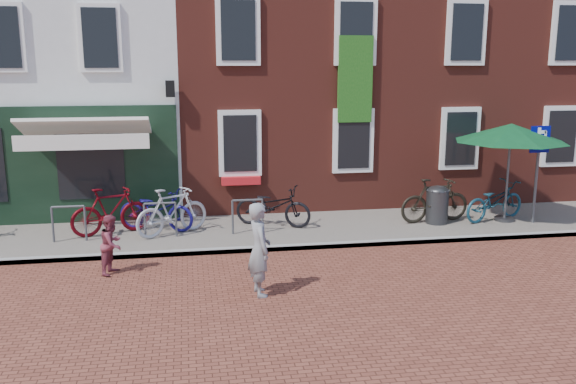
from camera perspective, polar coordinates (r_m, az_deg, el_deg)
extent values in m
plane|color=brown|center=(13.21, -5.42, -5.79)|extent=(80.00, 80.00, 0.00)
cube|color=slate|center=(14.72, -1.96, -3.65)|extent=(24.00, 3.00, 0.10)
cube|color=silver|center=(19.99, -22.04, 12.55)|extent=(8.00, 8.00, 9.00)
cube|color=maroon|center=(19.78, -1.26, 14.87)|extent=(6.00, 8.00, 10.00)
cube|color=maroon|center=(21.47, 15.32, 14.24)|extent=(6.00, 8.00, 10.00)
cylinder|color=#333335|center=(15.58, 13.78, -1.37)|extent=(0.55, 0.55, 0.82)
ellipsoid|color=#333335|center=(15.48, 13.87, 0.33)|extent=(0.55, 0.55, 0.25)
cylinder|color=#4C4C4F|center=(16.21, 22.23, 1.37)|extent=(0.07, 0.07, 2.36)
cube|color=#020777|center=(16.06, 22.53, 4.58)|extent=(0.50, 0.04, 0.65)
cylinder|color=#4C4C4F|center=(16.41, 19.59, -2.39)|extent=(0.50, 0.50, 0.08)
cylinder|color=#4C4C4F|center=(16.18, 19.88, 1.49)|extent=(0.06, 0.06, 2.34)
cone|color=#0D4722|center=(16.02, 20.17, 5.60)|extent=(2.78, 2.78, 0.45)
imported|color=gray|center=(10.71, -2.70, -5.37)|extent=(0.49, 0.66, 1.67)
imported|color=brown|center=(12.32, -16.16, -4.71)|extent=(0.62, 0.69, 1.17)
imported|color=#4F040A|center=(14.71, -16.25, -1.71)|extent=(1.92, 1.13, 1.11)
imported|color=#120C55|center=(14.83, -12.25, -1.62)|extent=(2.01, 1.40, 1.00)
imported|color=#B2B2B5|center=(14.35, -10.81, -1.79)|extent=(1.86, 1.39, 1.11)
imported|color=black|center=(14.85, -1.41, -1.31)|extent=(2.00, 1.44, 1.00)
imported|color=black|center=(15.65, 13.59, -0.76)|extent=(1.90, 0.74, 1.11)
imported|color=#143C4D|center=(16.24, 18.77, -0.80)|extent=(2.02, 1.28, 1.00)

